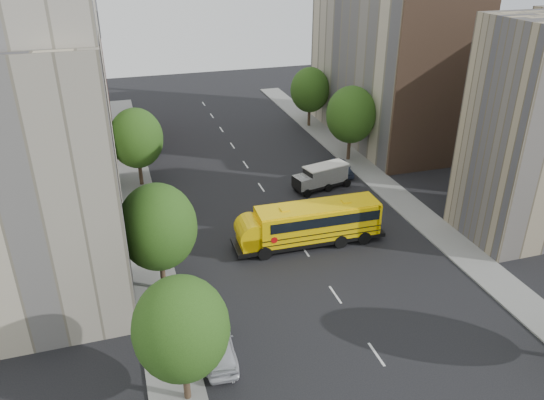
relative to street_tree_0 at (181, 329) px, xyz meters
name	(u,v)px	position (x,y,z in m)	size (l,w,h in m)	color
ground	(296,237)	(11.00, 14.00, -4.64)	(120.00, 120.00, 0.00)	black
sidewalk_left	(145,229)	(-0.50, 19.00, -4.58)	(3.00, 80.00, 0.12)	slate
sidewalk_right	(393,193)	(22.50, 19.00, -4.58)	(3.00, 80.00, 0.12)	slate
lane_markings	(261,187)	(11.00, 24.00, -4.64)	(0.15, 64.00, 0.01)	silver
building_left_cream	(39,117)	(-7.00, 20.00, 5.36)	(10.00, 26.00, 20.00)	beige
building_left_redbrick	(61,90)	(-7.00, 42.00, 1.86)	(10.00, 15.00, 13.00)	maroon
building_left_near	(29,195)	(-7.00, 9.50, 3.86)	(10.00, 7.00, 17.00)	beige
building_right_near	(543,133)	(29.00, 9.50, 3.86)	(10.00, 7.00, 17.00)	tan
building_right_far	(387,61)	(29.00, 34.00, 4.36)	(10.00, 22.00, 18.00)	beige
building_right_sidewall	(442,84)	(29.00, 23.00, 4.36)	(10.10, 0.30, 18.00)	brown
street_tree_0	(181,329)	(0.00, 0.00, 0.00)	(4.80, 4.80, 7.41)	#38281C
street_tree_1	(158,227)	(0.00, 10.00, 0.31)	(5.12, 5.12, 7.90)	#38281C
street_tree_2	(136,138)	(0.00, 28.00, 0.19)	(4.99, 4.99, 7.71)	#38281C
street_tree_4	(351,115)	(22.00, 28.00, 0.43)	(5.25, 5.25, 8.10)	#38281C
street_tree_5	(310,90)	(22.00, 40.00, 0.06)	(4.86, 4.86, 7.51)	#38281C
school_bus	(308,223)	(11.52, 12.82, -2.75)	(12.09, 3.20, 3.39)	black
safari_truck	(322,177)	(16.49, 22.13, -3.43)	(5.65, 3.05, 2.30)	black
parked_car_0	(219,348)	(2.20, 2.40, -3.86)	(1.85, 4.60, 1.57)	silver
parked_car_1	(169,205)	(1.85, 21.38, -3.93)	(1.51, 4.32, 1.42)	silver
parked_car_2	(146,142)	(1.40, 38.26, -3.95)	(2.30, 4.99, 1.39)	black
parked_car_4	(342,168)	(19.80, 24.77, -3.97)	(1.58, 3.93, 1.34)	#374361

